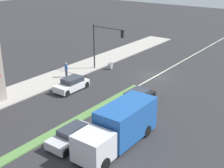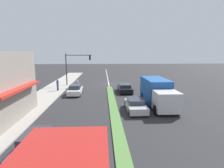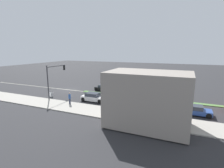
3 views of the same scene
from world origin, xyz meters
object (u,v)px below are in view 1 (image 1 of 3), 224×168
Objects in this scene: traffic_signal_main at (103,40)px; van_white at (72,84)px; delivery_truck at (119,126)px; sedan_silver at (73,136)px; pedestrian at (66,69)px; warning_aframe_sign at (110,66)px; suv_black at (136,97)px.

van_white is (-1.12, 6.85, -3.25)m from traffic_signal_main.
van_white is at bearing 99.33° from traffic_signal_main.
traffic_signal_main is 0.75× the size of delivery_truck.
traffic_signal_main reaches higher than van_white.
delivery_truck reaches higher than sedan_silver.
traffic_signal_main is 1.41× the size of sedan_silver.
warning_aframe_sign is (-2.18, -5.59, -0.61)m from pedestrian.
sedan_silver is at bearing 90.00° from suv_black.
delivery_truck reaches higher than pedestrian.
sedan_silver reaches higher than suv_black.
sedan_silver reaches higher than warning_aframe_sign.
delivery_truck reaches higher than van_white.
warning_aframe_sign is (-0.26, -1.07, -3.47)m from traffic_signal_main.
warning_aframe_sign is 0.20× the size of suv_black.
traffic_signal_main is 1.46× the size of van_white.
van_white is 0.90× the size of suv_black.
delivery_truck is (-10.86, 13.45, 1.04)m from warning_aframe_sign.
pedestrian reaches higher than suv_black.
pedestrian is at bearing -31.08° from delivery_truck.
warning_aframe_sign is 0.22× the size of van_white.
suv_black is at bearing 140.42° from warning_aframe_sign.
suv_black is (-8.32, 5.59, -3.31)m from traffic_signal_main.
pedestrian is at bearing 68.68° from warning_aframe_sign.
delivery_truck is at bearing 128.92° from warning_aframe_sign.
van_white is (7.20, -7.53, 0.04)m from sedan_silver.
traffic_signal_main is 6.69× the size of warning_aframe_sign.
sedan_silver is (2.80, 1.99, -0.86)m from delivery_truck.
delivery_truck is 1.95× the size of van_white.
pedestrian is at bearing 67.03° from traffic_signal_main.
sedan_silver is 8.78m from suv_black.
suv_black is at bearing 174.01° from pedestrian.
suv_black is (-10.24, 1.07, -0.44)m from pedestrian.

